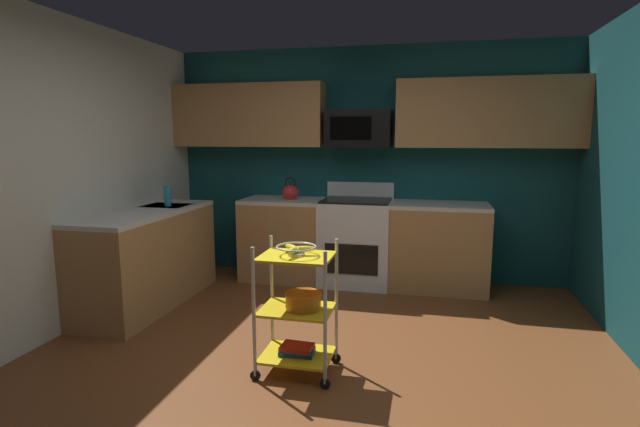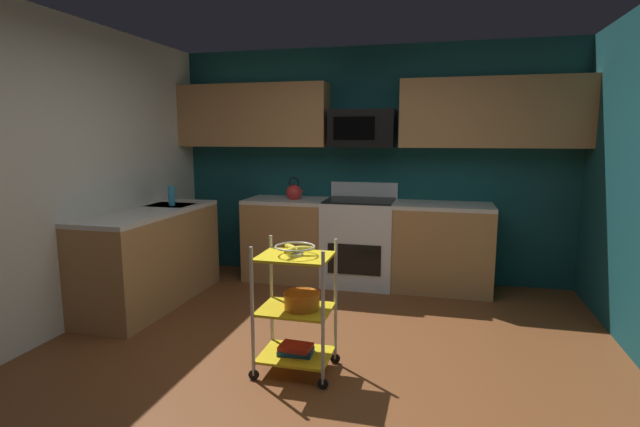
{
  "view_description": "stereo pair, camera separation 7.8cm",
  "coord_description": "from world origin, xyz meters",
  "px_view_note": "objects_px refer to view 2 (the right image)",
  "views": [
    {
      "loc": [
        0.73,
        -3.05,
        1.62
      ],
      "look_at": [
        -0.07,
        0.39,
        1.05
      ],
      "focal_mm": 27.07,
      "sensor_mm": 36.0,
      "label": 1
    },
    {
      "loc": [
        0.8,
        -3.03,
        1.62
      ],
      "look_at": [
        -0.07,
        0.39,
        1.05
      ],
      "focal_mm": 27.07,
      "sensor_mm": 36.0,
      "label": 2
    }
  ],
  "objects_px": {
    "book_stack": "(296,349)",
    "rolling_cart": "(295,309)",
    "microwave": "(362,128)",
    "dish_soap_bottle": "(171,196)",
    "fruit_bowl": "(295,248)",
    "mixing_bowl_large": "(302,300)",
    "kettle": "(294,192)",
    "oven_range": "(359,241)"
  },
  "relations": [
    {
      "from": "rolling_cart",
      "to": "fruit_bowl",
      "type": "distance_m",
      "value": 0.42
    },
    {
      "from": "oven_range",
      "to": "book_stack",
      "type": "bearing_deg",
      "value": -92.12
    },
    {
      "from": "oven_range",
      "to": "mixing_bowl_large",
      "type": "relative_size",
      "value": 4.37
    },
    {
      "from": "kettle",
      "to": "fruit_bowl",
      "type": "bearing_deg",
      "value": -72.58
    },
    {
      "from": "fruit_bowl",
      "to": "mixing_bowl_large",
      "type": "height_order",
      "value": "fruit_bowl"
    },
    {
      "from": "microwave",
      "to": "fruit_bowl",
      "type": "xyz_separation_m",
      "value": [
        -0.08,
        -2.24,
        -0.82
      ]
    },
    {
      "from": "rolling_cart",
      "to": "dish_soap_bottle",
      "type": "bearing_deg",
      "value": 142.35
    },
    {
      "from": "rolling_cart",
      "to": "mixing_bowl_large",
      "type": "xyz_separation_m",
      "value": [
        0.05,
        0.0,
        0.07
      ]
    },
    {
      "from": "book_stack",
      "to": "dish_soap_bottle",
      "type": "xyz_separation_m",
      "value": [
        -1.72,
        1.33,
        0.86
      ]
    },
    {
      "from": "rolling_cart",
      "to": "mixing_bowl_large",
      "type": "relative_size",
      "value": 3.63
    },
    {
      "from": "book_stack",
      "to": "mixing_bowl_large",
      "type": "bearing_deg",
      "value": -0.0
    },
    {
      "from": "book_stack",
      "to": "rolling_cart",
      "type": "bearing_deg",
      "value": -172.87
    },
    {
      "from": "microwave",
      "to": "dish_soap_bottle",
      "type": "relative_size",
      "value": 3.5
    },
    {
      "from": "dish_soap_bottle",
      "to": "mixing_bowl_large",
      "type": "bearing_deg",
      "value": -36.92
    },
    {
      "from": "fruit_bowl",
      "to": "dish_soap_bottle",
      "type": "distance_m",
      "value": 2.18
    },
    {
      "from": "book_stack",
      "to": "fruit_bowl",
      "type": "bearing_deg",
      "value": 0.0
    },
    {
      "from": "mixing_bowl_large",
      "to": "book_stack",
      "type": "relative_size",
      "value": 1.04
    },
    {
      "from": "oven_range",
      "to": "mixing_bowl_large",
      "type": "distance_m",
      "value": 2.13
    },
    {
      "from": "fruit_bowl",
      "to": "kettle",
      "type": "height_order",
      "value": "kettle"
    },
    {
      "from": "microwave",
      "to": "fruit_bowl",
      "type": "height_order",
      "value": "microwave"
    },
    {
      "from": "fruit_bowl",
      "to": "mixing_bowl_large",
      "type": "xyz_separation_m",
      "value": [
        0.05,
        -0.0,
        -0.36
      ]
    },
    {
      "from": "oven_range",
      "to": "kettle",
      "type": "height_order",
      "value": "kettle"
    },
    {
      "from": "rolling_cart",
      "to": "book_stack",
      "type": "bearing_deg",
      "value": 7.13
    },
    {
      "from": "fruit_bowl",
      "to": "dish_soap_bottle",
      "type": "xyz_separation_m",
      "value": [
        -1.72,
        1.33,
        0.14
      ]
    },
    {
      "from": "microwave",
      "to": "mixing_bowl_large",
      "type": "height_order",
      "value": "microwave"
    },
    {
      "from": "dish_soap_bottle",
      "to": "oven_range",
      "type": "bearing_deg",
      "value": 24.17
    },
    {
      "from": "microwave",
      "to": "kettle",
      "type": "height_order",
      "value": "microwave"
    },
    {
      "from": "rolling_cart",
      "to": "fruit_bowl",
      "type": "xyz_separation_m",
      "value": [
        0.0,
        0.0,
        0.42
      ]
    },
    {
      "from": "fruit_bowl",
      "to": "kettle",
      "type": "bearing_deg",
      "value": 107.42
    },
    {
      "from": "book_stack",
      "to": "dish_soap_bottle",
      "type": "bearing_deg",
      "value": 142.35
    },
    {
      "from": "mixing_bowl_large",
      "to": "kettle",
      "type": "height_order",
      "value": "kettle"
    },
    {
      "from": "microwave",
      "to": "book_stack",
      "type": "xyz_separation_m",
      "value": [
        -0.08,
        -2.24,
        -1.54
      ]
    },
    {
      "from": "fruit_bowl",
      "to": "mixing_bowl_large",
      "type": "bearing_deg",
      "value": -0.0
    },
    {
      "from": "oven_range",
      "to": "rolling_cart",
      "type": "bearing_deg",
      "value": -92.12
    },
    {
      "from": "mixing_bowl_large",
      "to": "kettle",
      "type": "relative_size",
      "value": 0.95
    },
    {
      "from": "mixing_bowl_large",
      "to": "book_stack",
      "type": "height_order",
      "value": "mixing_bowl_large"
    },
    {
      "from": "kettle",
      "to": "mixing_bowl_large",
      "type": "bearing_deg",
      "value": -71.46
    },
    {
      "from": "rolling_cart",
      "to": "mixing_bowl_large",
      "type": "distance_m",
      "value": 0.08
    },
    {
      "from": "fruit_bowl",
      "to": "oven_range",
      "type": "bearing_deg",
      "value": 87.88
    },
    {
      "from": "oven_range",
      "to": "microwave",
      "type": "xyz_separation_m",
      "value": [
        -0.0,
        0.1,
        1.22
      ]
    },
    {
      "from": "rolling_cart",
      "to": "book_stack",
      "type": "distance_m",
      "value": 0.29
    },
    {
      "from": "kettle",
      "to": "rolling_cart",
      "type": "bearing_deg",
      "value": -72.58
    }
  ]
}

